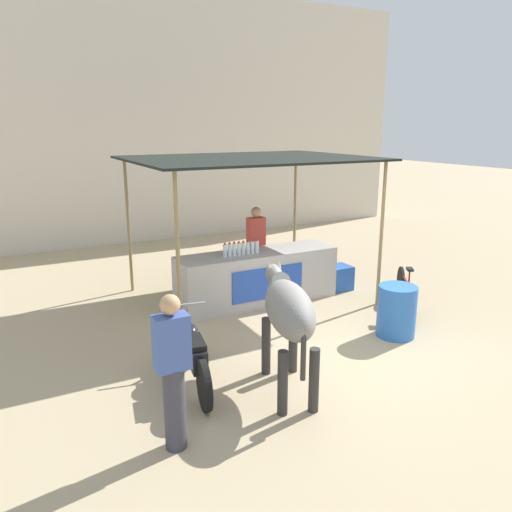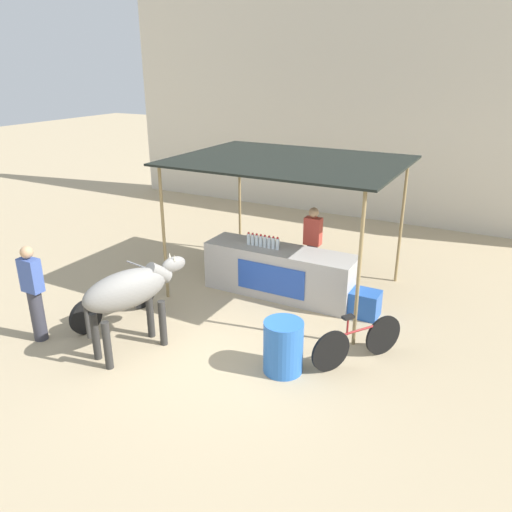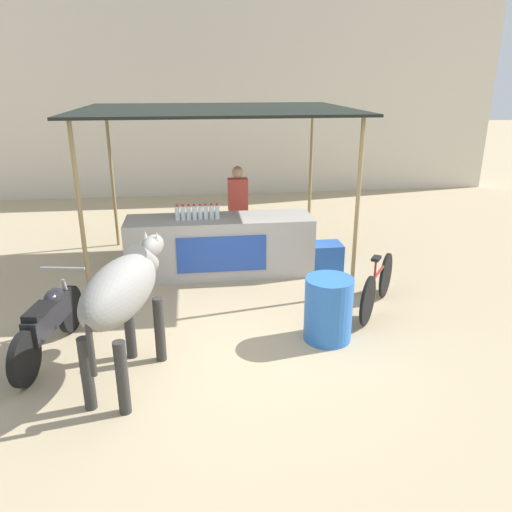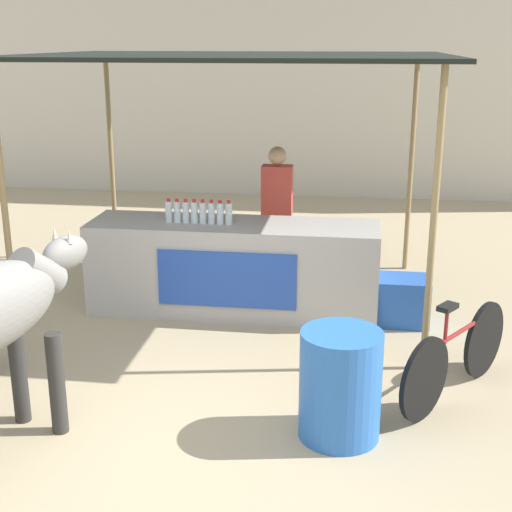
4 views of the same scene
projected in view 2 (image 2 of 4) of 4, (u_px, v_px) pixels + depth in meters
ground_plane at (221, 345)px, 8.15m from camera, size 60.00×60.00×0.00m
building_wall_far at (377, 99)px, 13.79m from camera, size 16.00×0.50×6.74m
stall_counter at (280, 272)px, 9.78m from camera, size 3.00×0.82×0.96m
stall_awning at (288, 165)px, 9.29m from camera, size 4.20×3.20×2.64m
water_bottle_row at (263, 241)px, 9.68m from camera, size 0.70×0.07×0.25m
vendor_behind_counter at (312, 246)px, 10.10m from camera, size 0.34×0.22×1.65m
cooler_box at (363, 303)px, 9.03m from camera, size 0.60×0.44×0.48m
water_barrel at (283, 347)px, 7.34m from camera, size 0.59×0.59×0.81m
cow at (130, 291)px, 7.66m from camera, size 0.93×1.84×1.44m
motorcycle_parked at (116, 297)px, 8.84m from camera, size 0.57×1.79×0.90m
bicycle_leaning at (357, 342)px, 7.58m from camera, size 0.97×1.39×0.85m
passerby_on_street at (34, 293)px, 8.03m from camera, size 0.34×0.22×1.65m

